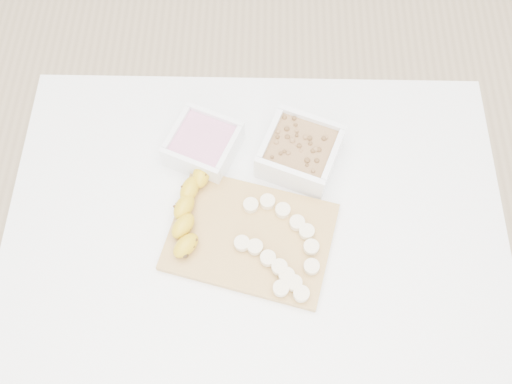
{
  "coord_description": "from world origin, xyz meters",
  "views": [
    {
      "loc": [
        0.01,
        -0.46,
        1.8
      ],
      "look_at": [
        0.0,
        0.03,
        0.81
      ],
      "focal_mm": 40.0,
      "sensor_mm": 36.0,
      "label": 1
    }
  ],
  "objects_px": {
    "cutting_board": "(250,237)",
    "banana": "(190,211)",
    "bowl_granola": "(300,151)",
    "bowl_yogurt": "(203,144)",
    "table": "(256,236)"
  },
  "relations": [
    {
      "from": "table",
      "to": "bowl_granola",
      "type": "distance_m",
      "value": 0.21
    },
    {
      "from": "bowl_granola",
      "to": "cutting_board",
      "type": "height_order",
      "value": "bowl_granola"
    },
    {
      "from": "table",
      "to": "banana",
      "type": "bearing_deg",
      "value": -179.86
    },
    {
      "from": "bowl_yogurt",
      "to": "bowl_granola",
      "type": "relative_size",
      "value": 0.9
    },
    {
      "from": "bowl_granola",
      "to": "cutting_board",
      "type": "bearing_deg",
      "value": -118.84
    },
    {
      "from": "table",
      "to": "banana",
      "type": "xyz_separation_m",
      "value": [
        -0.13,
        -0.0,
        0.13
      ]
    },
    {
      "from": "bowl_granola",
      "to": "cutting_board",
      "type": "distance_m",
      "value": 0.21
    },
    {
      "from": "bowl_granola",
      "to": "banana",
      "type": "bearing_deg",
      "value": -147.78
    },
    {
      "from": "table",
      "to": "bowl_granola",
      "type": "relative_size",
      "value": 5.27
    },
    {
      "from": "bowl_granola",
      "to": "cutting_board",
      "type": "relative_size",
      "value": 0.61
    },
    {
      "from": "bowl_yogurt",
      "to": "cutting_board",
      "type": "bearing_deg",
      "value": -62.4
    },
    {
      "from": "table",
      "to": "banana",
      "type": "height_order",
      "value": "banana"
    },
    {
      "from": "bowl_yogurt",
      "to": "banana",
      "type": "relative_size",
      "value": 0.85
    },
    {
      "from": "cutting_board",
      "to": "banana",
      "type": "relative_size",
      "value": 1.55
    },
    {
      "from": "cutting_board",
      "to": "bowl_granola",
      "type": "bearing_deg",
      "value": 61.16
    }
  ]
}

